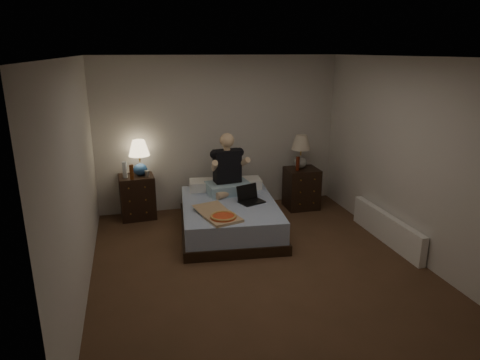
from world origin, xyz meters
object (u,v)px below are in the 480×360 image
object	(u,v)px
water_bottle	(125,170)
nightstand_right	(301,188)
lamp_right	(301,152)
beer_bottle_right	(298,164)
bed	(229,217)
person	(228,164)
beer_bottle_left	(132,172)
laptop	(252,195)
radiator	(387,228)
nightstand_left	(137,196)
soda_can	(147,174)
lamp_left	(140,158)
pizza_box	(223,217)

from	to	relation	value
water_bottle	nightstand_right	bearing A→B (deg)	-3.58
lamp_right	beer_bottle_right	distance (m)	0.23
nightstand_right	bed	bearing A→B (deg)	-153.53
person	lamp_right	bearing A→B (deg)	6.78
bed	beer_bottle_left	distance (m)	1.64
laptop	radiator	world-z (taller)	laptop
bed	nightstand_left	world-z (taller)	nightstand_left
bed	nightstand_right	xyz separation A→B (m)	(1.41, 0.68, 0.12)
water_bottle	soda_can	bearing A→B (deg)	-5.53
bed	lamp_left	distance (m)	1.70
water_bottle	laptop	world-z (taller)	water_bottle
lamp_left	water_bottle	distance (m)	0.29
pizza_box	laptop	bearing A→B (deg)	29.95
lamp_left	laptop	bearing A→B (deg)	-33.29
laptop	beer_bottle_right	bearing A→B (deg)	15.11
water_bottle	soda_can	xyz separation A→B (m)	(0.33, -0.03, -0.07)
water_bottle	pizza_box	distance (m)	1.94
beer_bottle_left	pizza_box	bearing A→B (deg)	-50.57
bed	nightstand_right	size ratio (longest dim) A/B	2.63
bed	pizza_box	bearing A→B (deg)	-104.08
nightstand_left	laptop	distance (m)	1.90
nightstand_right	lamp_left	size ratio (longest dim) A/B	1.21
lamp_right	soda_can	world-z (taller)	lamp_right
beer_bottle_left	water_bottle	bearing A→B (deg)	130.02
beer_bottle_right	laptop	size ratio (longest dim) A/B	0.68
soda_can	water_bottle	bearing A→B (deg)	174.47
lamp_right	water_bottle	bearing A→B (deg)	177.51
lamp_left	person	bearing A→B (deg)	-20.48
soda_can	nightstand_right	bearing A→B (deg)	-3.33
nightstand_right	beer_bottle_left	bearing A→B (deg)	179.55
pizza_box	nightstand_right	bearing A→B (deg)	23.23
nightstand_right	beer_bottle_left	world-z (taller)	beer_bottle_left
bed	beer_bottle_right	world-z (taller)	beer_bottle_right
nightstand_right	lamp_right	size ratio (longest dim) A/B	1.21
lamp_left	radiator	size ratio (longest dim) A/B	0.35
water_bottle	soda_can	distance (m)	0.34
bed	beer_bottle_right	size ratio (longest dim) A/B	7.76
beer_bottle_left	person	distance (m)	1.47
bed	person	world-z (taller)	person
soda_can	beer_bottle_left	size ratio (longest dim) A/B	0.43
beer_bottle_left	pizza_box	distance (m)	1.78
bed	laptop	bearing A→B (deg)	-7.07
beer_bottle_left	lamp_right	bearing A→B (deg)	-0.09
bed	lamp_left	bearing A→B (deg)	148.46
lamp_right	laptop	distance (m)	1.40
nightstand_left	nightstand_right	distance (m)	2.70
bed	beer_bottle_right	distance (m)	1.54
radiator	nightstand_left	bearing A→B (deg)	151.19
lamp_left	radiator	distance (m)	3.80
soda_can	pizza_box	size ratio (longest dim) A/B	0.13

